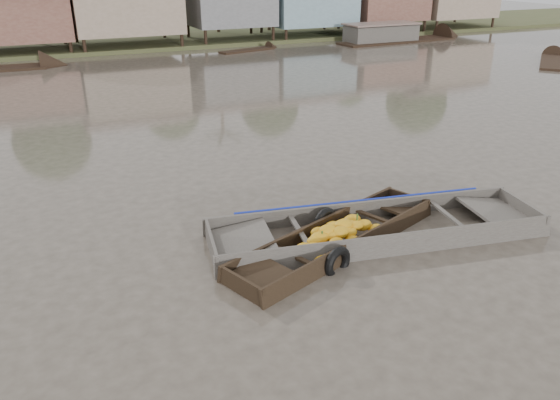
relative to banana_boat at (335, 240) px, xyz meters
name	(u,v)px	position (x,y,z in m)	size (l,w,h in m)	color
ground	(283,272)	(-1.35, -0.47, -0.14)	(120.00, 120.00, 0.00)	#463F36
banana_boat	(335,240)	(0.00, 0.00, 0.00)	(5.30, 2.99, 0.73)	black
viewer_boat	(376,233)	(1.03, 0.05, -0.09)	(7.21, 3.06, 0.56)	#423C38
distant_boats	(310,46)	(11.63, 23.61, 0.07)	(45.73, 15.71, 1.38)	black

